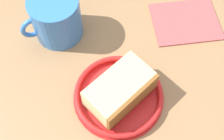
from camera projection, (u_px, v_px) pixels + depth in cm
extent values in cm
cube|color=#936D47|center=(107.00, 79.00, 52.73)|extent=(136.17, 136.17, 2.95)
cylinder|color=red|center=(118.00, 96.00, 49.12)|extent=(15.26, 15.26, 0.76)
torus|color=red|center=(119.00, 94.00, 48.39)|extent=(14.93, 14.93, 0.89)
cube|color=brown|center=(119.00, 95.00, 48.52)|extent=(11.69, 11.83, 0.60)
cube|color=#DBC184|center=(119.00, 89.00, 46.34)|extent=(11.69, 11.83, 4.34)
cube|color=brown|center=(133.00, 102.00, 45.24)|extent=(7.95, 8.24, 4.34)
cylinder|color=#3372BF|center=(56.00, 17.00, 52.25)|extent=(8.96, 8.96, 8.53)
cylinder|color=black|center=(54.00, 9.00, 50.15)|extent=(7.88, 7.88, 0.40)
torus|color=#3372BF|center=(33.00, 27.00, 51.19)|extent=(4.37, 3.19, 4.62)
cube|color=#B24C4C|center=(186.00, 21.00, 56.84)|extent=(14.40, 12.33, 0.60)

